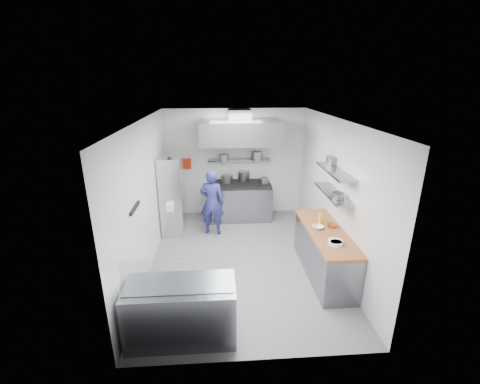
{
  "coord_description": "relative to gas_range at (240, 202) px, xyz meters",
  "views": [
    {
      "loc": [
        -0.44,
        -5.71,
        3.47
      ],
      "look_at": [
        0.0,
        0.6,
        1.25
      ],
      "focal_mm": 24.0,
      "sensor_mm": 36.0,
      "label": 1
    }
  ],
  "objects": [
    {
      "name": "rack_bin_a",
      "position": [
        -1.63,
        -1.09,
        0.35
      ],
      "size": [
        0.15,
        0.19,
        0.17
      ],
      "primitive_type": "cube",
      "color": "white",
      "rests_on": "wire_rack"
    },
    {
      "name": "wall_back",
      "position": [
        -0.1,
        0.4,
        0.95
      ],
      "size": [
        3.6,
        2.8,
        0.02
      ],
      "primitive_type": "cube",
      "rotation": [
        1.57,
        0.0,
        0.0
      ],
      "color": "white",
      "rests_on": "floor"
    },
    {
      "name": "stock_pot_mid",
      "position": [
        0.13,
        0.29,
        0.63
      ],
      "size": [
        0.31,
        0.31,
        0.24
      ],
      "primitive_type": "cylinder",
      "color": "slate",
      "rests_on": "cooktop"
    },
    {
      "name": "mixing_bowl",
      "position": [
        1.25,
        -2.61,
        0.47
      ],
      "size": [
        0.25,
        0.25,
        0.05
      ],
      "primitive_type": "imported",
      "rotation": [
        0.0,
        0.0,
        0.34
      ],
      "color": "white",
      "rests_on": "prep_counter_top"
    },
    {
      "name": "display_case",
      "position": [
        -1.1,
        -4.1,
        -0.03
      ],
      "size": [
        1.5,
        0.7,
        0.85
      ],
      "primitive_type": "cube",
      "color": "gray",
      "rests_on": "floor"
    },
    {
      "name": "plate_stack_b",
      "position": [
        1.36,
        -3.25,
        0.48
      ],
      "size": [
        0.2,
        0.2,
        0.06
      ],
      "primitive_type": "cylinder",
      "color": "white",
      "rests_on": "prep_counter_top"
    },
    {
      "name": "squeeze_bottle",
      "position": [
        1.36,
        -2.38,
        0.54
      ],
      "size": [
        0.07,
        0.07,
        0.18
      ],
      "primitive_type": "cylinder",
      "color": "yellow",
      "rests_on": "prep_counter_top"
    },
    {
      "name": "wire_rack",
      "position": [
        -1.63,
        -0.62,
        0.48
      ],
      "size": [
        0.5,
        0.9,
        1.85
      ],
      "primitive_type": "cube",
      "color": "silver",
      "rests_on": "floor"
    },
    {
      "name": "stock_pot_left",
      "position": [
        -0.32,
        0.1,
        0.61
      ],
      "size": [
        0.29,
        0.29,
        0.2
      ],
      "primitive_type": "cylinder",
      "color": "slate",
      "rests_on": "cooktop"
    },
    {
      "name": "wall_front",
      "position": [
        -0.1,
        -4.6,
        0.95
      ],
      "size": [
        3.6,
        2.8,
        0.02
      ],
      "primitive_type": "cube",
      "rotation": [
        -1.57,
        0.0,
        0.0
      ],
      "color": "white",
      "rests_on": "floor"
    },
    {
      "name": "knife_strip",
      "position": [
        -1.88,
        -3.0,
        1.1
      ],
      "size": [
        0.04,
        0.55,
        0.05
      ],
      "primitive_type": "cube",
      "color": "black",
      "rests_on": "wall_left"
    },
    {
      "name": "shelf_pot_b",
      "position": [
        0.44,
        0.1,
        1.2
      ],
      "size": [
        0.28,
        0.28,
        0.22
      ],
      "primitive_type": "cylinder",
      "color": "slate",
      "rests_on": "over_range_shelf"
    },
    {
      "name": "display_glass",
      "position": [
        -1.1,
        -4.22,
        0.62
      ],
      "size": [
        1.47,
        0.19,
        0.42
      ],
      "primitive_type": "cube",
      "rotation": [
        -0.38,
        0.0,
        0.0
      ],
      "color": "silver",
      "rests_on": "display_case"
    },
    {
      "name": "rack_jar",
      "position": [
        -1.58,
        -0.98,
        1.35
      ],
      "size": [
        0.1,
        0.1,
        0.18
      ],
      "primitive_type": "cylinder",
      "color": "black",
      "rests_on": "wire_rack"
    },
    {
      "name": "cooktop",
      "position": [
        0.0,
        0.0,
        0.48
      ],
      "size": [
        1.57,
        0.78,
        0.06
      ],
      "primitive_type": "cube",
      "color": "black",
      "rests_on": "gas_range"
    },
    {
      "name": "over_range_shelf",
      "position": [
        0.0,
        0.24,
        1.07
      ],
      "size": [
        1.6,
        0.3,
        0.04
      ],
      "primitive_type": "cube",
      "color": "gray",
      "rests_on": "wall_back"
    },
    {
      "name": "prep_counter_top",
      "position": [
        1.38,
        -2.7,
        0.42
      ],
      "size": [
        0.65,
        2.04,
        0.06
      ],
      "primitive_type": "cube",
      "color": "#9B542F",
      "rests_on": "prep_counter_base"
    },
    {
      "name": "red_firebox",
      "position": [
        -1.35,
        0.34,
        0.97
      ],
      "size": [
        0.22,
        0.1,
        0.26
      ],
      "primitive_type": "cube",
      "color": "#AC250D",
      "rests_on": "wall_back"
    },
    {
      "name": "stock_pot_right",
      "position": [
        0.61,
        -0.09,
        0.59
      ],
      "size": [
        0.23,
        0.23,
        0.16
      ],
      "primitive_type": "cylinder",
      "color": "slate",
      "rests_on": "cooktop"
    },
    {
      "name": "prep_counter_base",
      "position": [
        1.38,
        -2.7,
        -0.03
      ],
      "size": [
        0.62,
        2.0,
        0.84
      ],
      "primitive_type": "cube",
      "color": "gray",
      "rests_on": "floor"
    },
    {
      "name": "gas_range",
      "position": [
        0.0,
        0.0,
        0.0
      ],
      "size": [
        1.6,
        0.8,
        0.9
      ],
      "primitive_type": "cube",
      "color": "gray",
      "rests_on": "floor"
    },
    {
      "name": "chef",
      "position": [
        -0.71,
        -0.85,
        0.33
      ],
      "size": [
        0.64,
        0.49,
        1.56
      ],
      "primitive_type": "imported",
      "rotation": [
        0.0,
        0.0,
        2.93
      ],
      "color": "navy",
      "rests_on": "floor"
    },
    {
      "name": "hood_duct",
      "position": [
        0.0,
        0.05,
        2.23
      ],
      "size": [
        0.55,
        0.55,
        0.24
      ],
      "primitive_type": "cube",
      "color": "slate",
      "rests_on": "extractor_hood"
    },
    {
      "name": "wall_right",
      "position": [
        1.7,
        -2.1,
        0.95
      ],
      "size": [
        2.8,
        5.0,
        0.02
      ],
      "primitive_type": "cube",
      "rotation": [
        1.57,
        0.0,
        -1.57
      ],
      "color": "white",
      "rests_on": "floor"
    },
    {
      "name": "shelf_pot_c",
      "position": [
        1.52,
        -2.72,
        1.12
      ],
      "size": [
        0.21,
        0.21,
        0.1
      ],
      "primitive_type": "cylinder",
      "color": "slate",
      "rests_on": "wall_shelf_lower"
    },
    {
      "name": "wall_shelf_lower",
      "position": [
        1.54,
        -2.4,
        1.05
      ],
      "size": [
        0.3,
        1.3,
        0.04
      ],
      "primitive_type": "cube",
      "color": "gray",
      "rests_on": "wall_right"
    },
    {
      "name": "shelf_pot_a",
      "position": [
        -0.4,
        0.02,
        1.18
      ],
      "size": [
        0.24,
        0.24,
        0.18
      ],
      "primitive_type": "cylinder",
      "color": "slate",
      "rests_on": "over_range_shelf"
    },
    {
      "name": "plate_stack_a",
      "position": [
        1.36,
        -3.2,
        0.48
      ],
      "size": [
        0.25,
        0.25,
        0.06
      ],
      "primitive_type": "cylinder",
      "color": "white",
      "rests_on": "prep_counter_top"
    },
    {
      "name": "rack_bin_b",
      "position": [
        -1.63,
        -0.64,
        0.85
      ],
      "size": [
        0.13,
        0.17,
        0.15
      ],
      "primitive_type": "cube",
      "color": "yellow",
      "rests_on": "wire_rack"
    },
    {
      "name": "wall_shelf_upper",
      "position": [
        1.54,
        -2.4,
        1.47
      ],
      "size": [
        0.3,
        1.3,
        0.04
      ],
      "primitive_type": "cube",
      "color": "gray",
      "rests_on": "wall_right"
    },
    {
      "name": "ceiling",
      "position": [
        -0.1,
        -2.1,
        2.35
      ],
      "size": [
        5.0,
        5.0,
        0.0
      ],
      "primitive_type": "plane",
      "rotation": [
        3.14,
        0.0,
        0.0
      ],
      "color": "silver",
      "rests_on": "wall_back"
    },
    {
      "name": "copper_pan",
      "position": [
        1.53,
        -2.57,
        0.48
      ],
      "size": [
        0.17,
        0.17,
        0.06
      ],
      "primitive_type": "cylinder",
      "color": "#BA5D34",
      "rests_on": "prep_counter_top"
    },
    {
      "name": "wall_left",
      "position": [
        -1.9,
        -2.1,
        0.95
      ],
      "size": [
        2.8,
        5.0,
        0.02
      ],
      "primitive_type": "cube",
      "rotation": [
        1.57,
        0.0,
        1.57
      ],
      "color": "white",
      "rests_on": "floor"
    },
    {
      "name": "extractor_hood",
      "position": [
        0.0,
        -0.18,
        1.85
      ],
      "size": [
        1.9,
        1.15,
        0.55
      ],
      "primitive_type": "cube",
      "color": "gray",
      "rests_on": "wall_back"
    },
    {
      "name": "floor",
      "position": [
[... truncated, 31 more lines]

